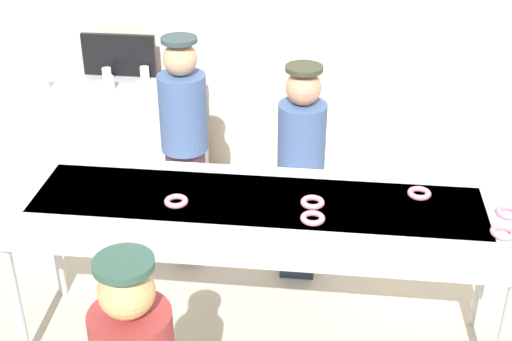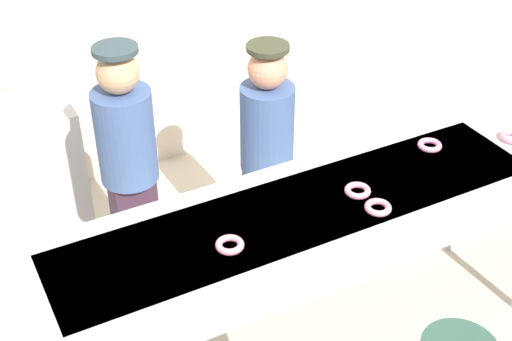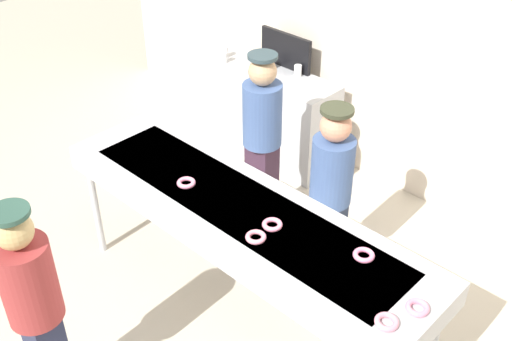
% 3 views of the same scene
% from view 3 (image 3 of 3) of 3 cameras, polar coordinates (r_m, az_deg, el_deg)
% --- Properties ---
extents(ground_plane, '(16.00, 16.00, 0.00)m').
position_cam_3_polar(ground_plane, '(4.87, -1.28, -12.96)').
color(ground_plane, beige).
extents(back_wall, '(8.00, 0.12, 3.10)m').
position_cam_3_polar(back_wall, '(5.57, 15.69, 11.67)').
color(back_wall, beige).
rests_on(back_wall, ground).
extents(fryer_conveyor, '(2.96, 0.79, 1.04)m').
position_cam_3_polar(fryer_conveyor, '(4.23, -1.45, -4.20)').
color(fryer_conveyor, '#B7BABF').
rests_on(fryer_conveyor, ground).
extents(strawberry_donut_0, '(0.18, 0.18, 0.03)m').
position_cam_3_polar(strawberry_donut_0, '(3.57, 14.67, -12.18)').
color(strawberry_donut_0, pink).
rests_on(strawberry_donut_0, fryer_conveyor).
extents(strawberry_donut_1, '(0.19, 0.19, 0.03)m').
position_cam_3_polar(strawberry_donut_1, '(3.98, 1.51, -5.02)').
color(strawberry_donut_1, pink).
rests_on(strawberry_donut_1, fryer_conveyor).
extents(strawberry_donut_2, '(0.18, 0.18, 0.03)m').
position_cam_3_polar(strawberry_donut_2, '(3.82, 9.92, -7.70)').
color(strawberry_donut_2, pink).
rests_on(strawberry_donut_2, fryer_conveyor).
extents(strawberry_donut_3, '(0.19, 0.19, 0.03)m').
position_cam_3_polar(strawberry_donut_3, '(4.38, -6.47, -1.13)').
color(strawberry_donut_3, pink).
rests_on(strawberry_donut_3, fryer_conveyor).
extents(strawberry_donut_4, '(0.19, 0.19, 0.03)m').
position_cam_3_polar(strawberry_donut_4, '(3.46, 11.98, -13.52)').
color(strawberry_donut_4, pink).
rests_on(strawberry_donut_4, fryer_conveyor).
extents(strawberry_donut_5, '(0.19, 0.19, 0.03)m').
position_cam_3_polar(strawberry_donut_5, '(3.89, -0.02, -6.17)').
color(strawberry_donut_5, pink).
rests_on(strawberry_donut_5, fryer_conveyor).
extents(worker_baker, '(0.31, 0.31, 1.57)m').
position_cam_3_polar(worker_baker, '(4.62, 6.89, -1.82)').
color(worker_baker, '#232E47').
rests_on(worker_baker, ground).
extents(worker_assistant, '(0.32, 0.32, 1.68)m').
position_cam_3_polar(worker_assistant, '(5.07, 0.57, 3.07)').
color(worker_assistant, '#372133').
rests_on(worker_assistant, ground).
extents(customer_waiting, '(0.32, 0.32, 1.60)m').
position_cam_3_polar(customer_waiting, '(3.91, -19.74, -11.64)').
color(customer_waiting, '#232843').
rests_on(customer_waiting, ground).
extents(prep_counter, '(1.43, 0.50, 0.93)m').
position_cam_3_polar(prep_counter, '(6.41, 1.42, 5.23)').
color(prep_counter, '#B7BABF').
rests_on(prep_counter, ground).
extents(paper_cup_0, '(0.07, 0.07, 0.11)m').
position_cam_3_polar(paper_cup_0, '(6.12, 3.89, 9.19)').
color(paper_cup_0, white).
rests_on(paper_cup_0, prep_counter).
extents(paper_cup_1, '(0.07, 0.07, 0.11)m').
position_cam_3_polar(paper_cup_1, '(6.40, -3.00, 10.40)').
color(paper_cup_1, white).
rests_on(paper_cup_1, prep_counter).
extents(paper_cup_2, '(0.07, 0.07, 0.11)m').
position_cam_3_polar(paper_cup_2, '(6.53, -2.91, 10.87)').
color(paper_cup_2, white).
rests_on(paper_cup_2, prep_counter).
extents(paper_cup_3, '(0.07, 0.07, 0.11)m').
position_cam_3_polar(paper_cup_3, '(6.26, 1.36, 9.84)').
color(paper_cup_3, white).
rests_on(paper_cup_3, prep_counter).
extents(paper_cup_4, '(0.07, 0.07, 0.11)m').
position_cam_3_polar(paper_cup_4, '(6.09, 0.78, 9.13)').
color(paper_cup_4, white).
rests_on(paper_cup_4, prep_counter).
extents(menu_display, '(0.62, 0.04, 0.36)m').
position_cam_3_polar(menu_display, '(6.26, 2.77, 11.04)').
color(menu_display, black).
rests_on(menu_display, prep_counter).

